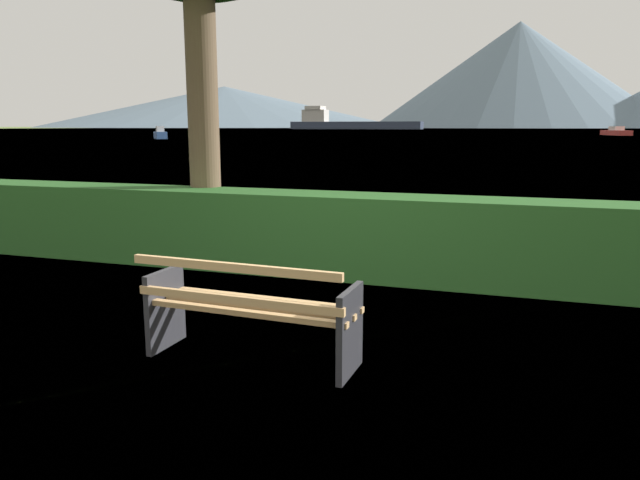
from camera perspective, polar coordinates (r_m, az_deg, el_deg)
ground_plane at (r=4.98m, az=-6.34°, el=-11.21°), size 1400.00×1400.00×0.00m
water_surface at (r=310.30m, az=17.95°, el=10.04°), size 620.00×620.00×0.00m
park_bench at (r=4.78m, az=-6.77°, el=-6.72°), size 1.75×0.65×0.87m
hedge_row at (r=7.47m, az=2.74°, el=0.45°), size 11.77×0.76×1.03m
cargo_ship_large at (r=319.17m, az=2.46°, el=11.17°), size 69.95×11.00×12.06m
fishing_boat_near at (r=89.48m, az=-15.05°, el=9.76°), size 4.18×4.72×1.79m
sailboat_mid at (r=131.25m, az=26.50°, el=9.24°), size 4.72×9.34×1.74m
distant_hills at (r=560.42m, az=16.32°, el=14.01°), size 830.57×388.58×87.63m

